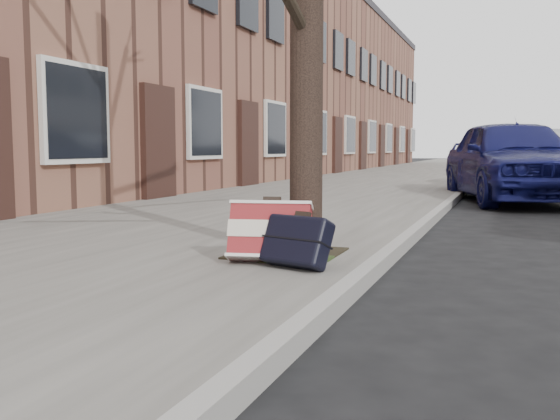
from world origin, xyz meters
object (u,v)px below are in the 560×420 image
at_px(suitcase_navy, 297,241).
at_px(car_near_front, 512,159).
at_px(suitcase_red, 270,232).
at_px(car_near_mid, 527,160).

bearing_deg(suitcase_navy, car_near_front, 97.63).
bearing_deg(suitcase_red, car_near_mid, 68.14).
bearing_deg(car_near_mid, suitcase_navy, -91.00).
height_order(suitcase_red, car_near_mid, car_near_mid).
distance_m(suitcase_red, car_near_front, 8.16).
height_order(suitcase_red, suitcase_navy, suitcase_red).
distance_m(suitcase_navy, car_near_mid, 11.57).
relative_size(suitcase_red, car_near_front, 0.13).
distance_m(suitcase_navy, car_near_front, 8.23).
height_order(suitcase_navy, car_near_front, car_near_front).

